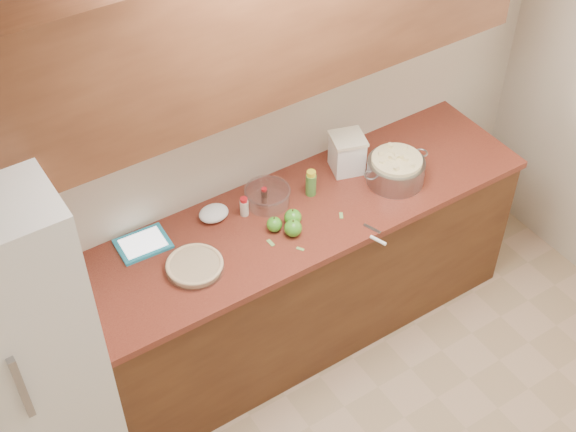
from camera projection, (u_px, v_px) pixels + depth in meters
room_shell at (514, 384)px, 2.79m from camera, size 3.60×3.60×3.60m
counter_run at (285, 280)px, 4.27m from camera, size 2.64×0.68×0.92m
upper_cabinets at (264, 18)px, 3.34m from camera, size 2.60×0.34×0.70m
fridge at (3, 354)px, 3.38m from camera, size 0.70×0.70×1.80m
pie at (195, 266)px, 3.69m from camera, size 0.28×0.28×0.04m
colander at (396, 170)px, 4.11m from camera, size 0.40×0.30×0.15m
flour_canister at (347, 153)px, 4.15m from camera, size 0.21×0.21×0.21m
tablet at (143, 244)px, 3.81m from camera, size 0.25×0.20×0.02m
paring_knife at (377, 239)px, 3.84m from camera, size 0.08×0.18×0.02m
lemon_bottle at (311, 183)px, 4.03m from camera, size 0.05×0.05×0.15m
cinnamon_shaker at (244, 207)px, 3.94m from camera, size 0.04×0.04×0.11m
vanilla_bottle at (264, 195)px, 4.01m from camera, size 0.03×0.03×0.09m
mixing_bowl at (267, 195)px, 4.00m from camera, size 0.23×0.23×0.09m
paper_towel at (214, 213)px, 3.93m from camera, size 0.17×0.15×0.06m
apple_left at (274, 224)px, 3.86m from camera, size 0.08×0.08×0.09m
apple_center at (293, 217)px, 3.89m from camera, size 0.09×0.09×0.10m
apple_front at (293, 228)px, 3.84m from camera, size 0.09×0.09×0.10m
peel_a at (300, 249)px, 3.79m from camera, size 0.03×0.04×0.00m
peel_b at (271, 243)px, 3.82m from camera, size 0.02×0.05×0.00m
peel_c at (341, 215)px, 3.96m from camera, size 0.04×0.05×0.00m
peel_d at (294, 230)px, 3.89m from camera, size 0.04×0.02×0.00m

